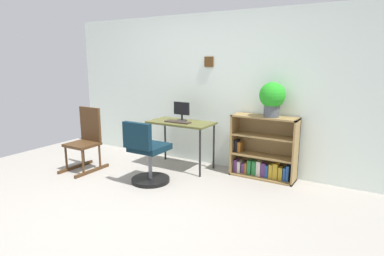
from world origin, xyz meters
TOP-DOWN VIEW (x-y plane):
  - ground_plane at (0.00, 0.00)m, footprint 6.24×6.24m
  - wall_back at (0.00, 2.15)m, footprint 5.20×0.12m
  - desk at (-0.21, 1.70)m, footprint 0.98×0.51m
  - monitor at (-0.24, 1.77)m, footprint 0.27×0.16m
  - keyboard at (-0.21, 1.62)m, footprint 0.40×0.13m
  - office_chair at (-0.25, 0.92)m, footprint 0.52×0.55m
  - rocking_chair at (-1.40, 0.92)m, footprint 0.42×0.64m
  - bookshelf_low at (1.00, 1.95)m, footprint 0.90×0.30m
  - potted_plant_on_shelf at (1.10, 1.90)m, footprint 0.34×0.34m

SIDE VIEW (x-z plane):
  - ground_plane at x=0.00m, z-range 0.00..0.00m
  - office_chair at x=-0.25m, z-range -0.06..0.81m
  - bookshelf_low at x=1.00m, z-range -0.06..0.82m
  - rocking_chair at x=-1.40m, z-range 0.00..0.94m
  - desk at x=-0.21m, z-range 0.29..1.01m
  - keyboard at x=-0.21m, z-range 0.72..0.74m
  - monitor at x=-0.24m, z-range 0.73..1.01m
  - potted_plant_on_shelf at x=1.10m, z-range 0.91..1.38m
  - wall_back at x=0.00m, z-range 0.00..2.32m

